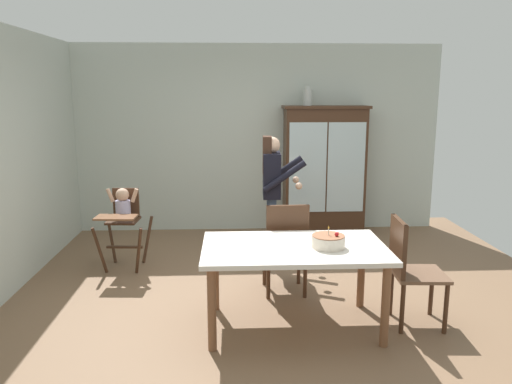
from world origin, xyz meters
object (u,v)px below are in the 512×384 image
object	(u,v)px
ceramic_vase	(308,97)
birthday_cake	(328,241)
dining_table	(294,256)
dining_chair_right_end	(408,264)
china_cabinet	(324,170)
adult_person	(272,184)
dining_chair_far_side	(286,242)
high_chair_with_toddler	(123,214)

from	to	relation	value
ceramic_vase	birthday_cake	bearing A→B (deg)	-94.79
dining_table	dining_chair_right_end	bearing A→B (deg)	0.23
china_cabinet	dining_chair_right_end	bearing A→B (deg)	-85.94
adult_person	ceramic_vase	bearing A→B (deg)	-21.85
ceramic_vase	dining_chair_far_side	size ratio (longest dim) A/B	0.28
birthday_cake	china_cabinet	bearing A→B (deg)	80.36
high_chair_with_toddler	dining_chair_far_side	bearing A→B (deg)	-22.55
birthday_cake	dining_chair_far_side	size ratio (longest dim) A/B	0.29
ceramic_vase	adult_person	xyz separation A→B (m)	(-0.59, -1.32, -0.99)
high_chair_with_toddler	china_cabinet	bearing A→B (deg)	31.93
dining_table	high_chair_with_toddler	bearing A→B (deg)	138.58
adult_person	dining_table	bearing A→B (deg)	-175.66
dining_chair_far_side	high_chair_with_toddler	bearing A→B (deg)	-28.58
china_cabinet	dining_chair_right_end	distance (m)	2.99
adult_person	high_chair_with_toddler	bearing A→B (deg)	94.38
china_cabinet	dining_chair_far_side	bearing A→B (deg)	-109.15
dining_chair_right_end	china_cabinet	bearing A→B (deg)	7.45
high_chair_with_toddler	dining_chair_right_end	xyz separation A→B (m)	(2.79, -1.57, -0.10)
ceramic_vase	dining_chair_far_side	xyz separation A→B (m)	(-0.53, -2.27, -1.40)
ceramic_vase	dining_chair_right_end	size ratio (longest dim) A/B	0.28
ceramic_vase	birthday_cake	distance (m)	3.25
dining_table	dining_chair_right_end	world-z (taller)	dining_chair_right_end
ceramic_vase	adult_person	size ratio (longest dim) A/B	0.18
high_chair_with_toddler	adult_person	bearing A→B (deg)	5.85
high_chair_with_toddler	dining_chair_right_end	world-z (taller)	dining_chair_right_end
high_chair_with_toddler	adult_person	distance (m)	1.76
china_cabinet	ceramic_vase	bearing A→B (deg)	179.17
high_chair_with_toddler	adult_person	xyz separation A→B (m)	(1.73, 0.06, 0.31)
ceramic_vase	china_cabinet	bearing A→B (deg)	-0.83
high_chair_with_toddler	dining_table	world-z (taller)	high_chair_with_toddler
high_chair_with_toddler	dining_chair_right_end	distance (m)	3.21
dining_table	ceramic_vase	bearing A→B (deg)	79.78
adult_person	dining_chair_far_side	size ratio (longest dim) A/B	1.59
adult_person	dining_table	size ratio (longest dim) A/B	0.97
adult_person	dining_chair_far_side	distance (m)	1.04
china_cabinet	adult_person	distance (m)	1.57
adult_person	birthday_cake	bearing A→B (deg)	-166.38
dining_table	dining_chair_far_side	world-z (taller)	dining_chair_far_side
china_cabinet	adult_person	world-z (taller)	china_cabinet
birthday_cake	dining_chair_far_side	bearing A→B (deg)	110.26
china_cabinet	high_chair_with_toddler	bearing A→B (deg)	-151.82
dining_chair_far_side	dining_chair_right_end	bearing A→B (deg)	143.19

